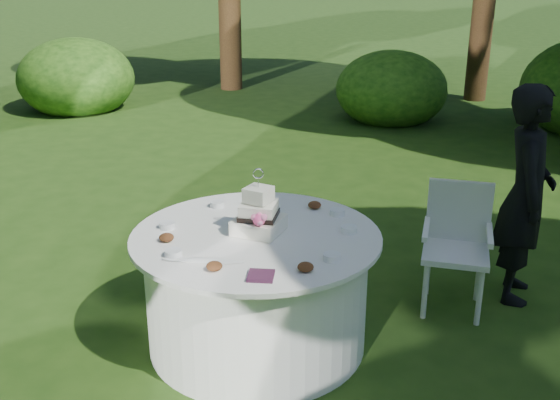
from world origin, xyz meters
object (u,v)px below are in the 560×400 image
object	(u,v)px
guest	(526,195)
napkins	(261,276)
chair	(457,238)
cake	(259,216)
table	(257,289)

from	to	relation	value
guest	napkins	bearing A→B (deg)	140.69
guest	chair	world-z (taller)	guest
napkins	guest	world-z (taller)	guest
napkins	cake	bearing A→B (deg)	98.31
guest	chair	bearing A→B (deg)	121.92
cake	guest	bearing A→B (deg)	23.89
guest	chair	size ratio (longest dim) A/B	1.76
table	chair	size ratio (longest dim) A/B	1.73
guest	cake	xyz separation A→B (m)	(-1.81, -0.80, 0.09)
guest	table	bearing A→B (deg)	125.82
napkins	guest	distance (m)	2.23
napkins	guest	bearing A→B (deg)	39.26
napkins	cake	world-z (taller)	cake
chair	cake	bearing A→B (deg)	-154.91
guest	chair	xyz separation A→B (m)	(-0.49, -0.18, -0.27)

